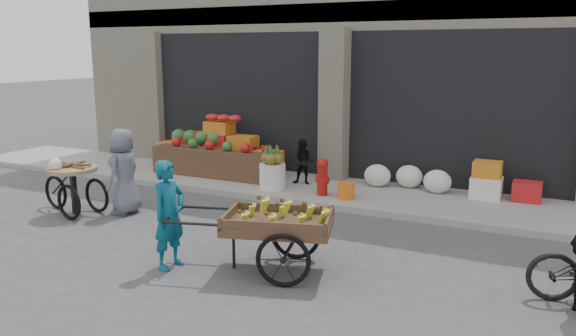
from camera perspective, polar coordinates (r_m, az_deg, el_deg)
The scene contains 13 objects.
ground at distance 7.97m, azimuth -9.05°, elevation -9.07°, with size 80.00×80.00×0.00m, color #424244.
sidewalk at distance 11.38m, azimuth 2.95°, elevation -2.22°, with size 18.00×2.20×0.12m, color gray.
building at distance 14.74m, azimuth 9.38°, elevation 13.84°, with size 14.00×6.45×7.00m.
fruit_display at distance 12.66m, azimuth -6.88°, elevation 1.98°, with size 3.10×1.12×1.24m.
pineapple_bin at distance 11.19m, azimuth -1.59°, elevation -0.82°, with size 0.52×0.52×0.50m, color silver.
fire_hydrant at distance 10.65m, azimuth 3.52°, elevation -0.76°, with size 0.22×0.22×0.71m.
orange_bucket at distance 10.48m, azimuth 5.91°, elevation -2.32°, with size 0.32×0.32×0.30m, color orange.
right_bay_goods at distance 11.14m, azimuth 16.65°, elevation -1.18°, with size 3.35×0.60×0.70m.
seated_person at distance 11.49m, azimuth 1.57°, elevation 0.62°, with size 0.45×0.35×0.93m, color black.
banana_cart at distance 7.23m, azimuth -1.39°, elevation -5.24°, with size 2.48×1.52×0.97m.
vendor_woman at distance 7.52m, azimuth -11.99°, elevation -4.67°, with size 0.53×0.35×1.45m, color #0D5168.
tricycle_cart at distance 10.50m, azimuth -21.00°, elevation -1.38°, with size 1.45×0.95×0.95m.
vendor_grey at distance 10.20m, azimuth -16.34°, elevation -0.34°, with size 0.74×0.48×1.51m, color slate.
Camera 1 is at (4.38, -6.03, 2.84)m, focal length 35.00 mm.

